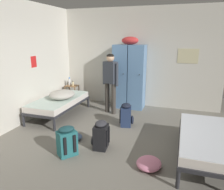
{
  "coord_description": "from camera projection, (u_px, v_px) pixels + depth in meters",
  "views": [
    {
      "loc": [
        1.3,
        -3.64,
        2.07
      ],
      "look_at": [
        0.0,
        0.27,
        0.95
      ],
      "focal_mm": 34.62,
      "sensor_mm": 36.0,
      "label": 1
    }
  ],
  "objects": [
    {
      "name": "clothes_pile_denim",
      "position": [
        71.0,
        136.0,
        4.49
      ],
      "size": [
        0.49,
        0.39,
        0.12
      ],
      "color": "#42567A",
      "rests_on": "ground_plane"
    },
    {
      "name": "locker_bank",
      "position": [
        129.0,
        75.0,
        6.32
      ],
      "size": [
        0.9,
        0.55,
        2.07
      ],
      "color": "#5B84B2",
      "rests_on": "ground_plane"
    },
    {
      "name": "clothes_pile_pink",
      "position": [
        149.0,
        163.0,
        3.52
      ],
      "size": [
        0.41,
        0.47,
        0.14
      ],
      "color": "pink",
      "rests_on": "ground_plane"
    },
    {
      "name": "backpack_black",
      "position": [
        100.0,
        135.0,
        4.09
      ],
      "size": [
        0.36,
        0.34,
        0.55
      ],
      "color": "black",
      "rests_on": "ground_plane"
    },
    {
      "name": "water_bottle",
      "position": [
        70.0,
        82.0,
        6.86
      ],
      "size": [
        0.07,
        0.07,
        0.25
      ],
      "color": "white",
      "rests_on": "shelf_unit"
    },
    {
      "name": "backpack_navy",
      "position": [
        126.0,
        115.0,
        5.13
      ],
      "size": [
        0.38,
        0.36,
        0.55
      ],
      "color": "navy",
      "rests_on": "ground_plane"
    },
    {
      "name": "lotion_bottle",
      "position": [
        73.0,
        84.0,
        6.77
      ],
      "size": [
        0.05,
        0.05,
        0.16
      ],
      "color": "beige",
      "rests_on": "shelf_unit"
    },
    {
      "name": "person_traveler",
      "position": [
        110.0,
        78.0,
        5.82
      ],
      "size": [
        0.49,
        0.31,
        1.63
      ],
      "color": "#3D3833",
      "rests_on": "ground_plane"
    },
    {
      "name": "room_backdrop",
      "position": [
        78.0,
        62.0,
        5.45
      ],
      "size": [
        4.77,
        5.52,
        2.9
      ],
      "color": "beige",
      "rests_on": "ground_plane"
    },
    {
      "name": "ground_plane",
      "position": [
        108.0,
        145.0,
        4.27
      ],
      "size": [
        8.74,
        8.74,
        0.0
      ],
      "primitive_type": "plane",
      "color": "slate"
    },
    {
      "name": "backpack_teal",
      "position": [
        67.0,
        141.0,
        3.85
      ],
      "size": [
        0.42,
        0.41,
        0.55
      ],
      "color": "#23666B",
      "rests_on": "ground_plane"
    },
    {
      "name": "shelf_unit",
      "position": [
        72.0,
        92.0,
        6.91
      ],
      "size": [
        0.38,
        0.3,
        0.57
      ],
      "color": "brown",
      "rests_on": "ground_plane"
    },
    {
      "name": "bed_left_rear",
      "position": [
        59.0,
        102.0,
        5.76
      ],
      "size": [
        0.9,
        1.9,
        0.49
      ],
      "color": "#28282D",
      "rests_on": "ground_plane"
    },
    {
      "name": "bed_right",
      "position": [
        207.0,
        139.0,
        3.67
      ],
      "size": [
        0.9,
        1.9,
        0.49
      ],
      "color": "#28282D",
      "rests_on": "ground_plane"
    },
    {
      "name": "bedding_heap",
      "position": [
        62.0,
        94.0,
        5.65
      ],
      "size": [
        0.63,
        0.72,
        0.23
      ],
      "color": "#B7B2A8",
      "rests_on": "bed_left_rear"
    }
  ]
}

